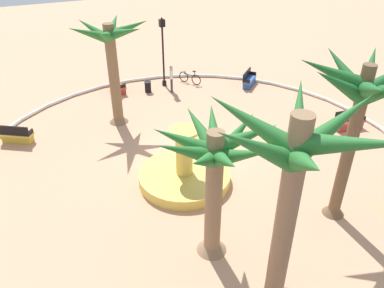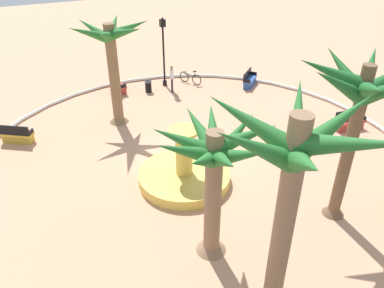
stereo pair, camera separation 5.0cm
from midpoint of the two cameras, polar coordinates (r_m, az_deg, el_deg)
ground_plane at (r=17.77m, az=0.52°, el=-1.76°), size 80.00×80.00×0.00m
plaza_curb at (r=17.72m, az=0.53°, el=-1.49°), size 20.37×20.37×0.20m
fountain at (r=15.95m, az=-1.07°, el=-4.61°), size 3.85×3.85×2.51m
palm_tree_near_fountain at (r=9.05m, az=15.00°, el=-4.72°), size 4.39×4.04×6.39m
palm_tree_by_curb at (r=13.07m, az=24.34°, el=6.21°), size 4.13×4.14×6.12m
palm_tree_mid_plaza at (r=10.98m, az=3.46°, el=-2.76°), size 3.76×3.74×4.83m
palm_tree_far_side at (r=19.57m, az=-11.92°, el=13.42°), size 4.00×3.79×5.53m
bench_west at (r=21.47m, az=22.64°, el=2.91°), size 1.65×0.71×1.00m
bench_north at (r=20.53m, az=-24.75°, el=1.10°), size 1.61×1.30×1.00m
bench_southeast at (r=25.43m, az=8.70°, el=9.37°), size 1.53×1.43×1.00m
bench_southwest at (r=24.75m, az=-11.03°, el=8.52°), size 0.70×1.65×1.00m
lamppost at (r=24.58m, az=-4.27°, el=14.38°), size 0.32×0.32×4.40m
trash_bin at (r=24.36m, az=-6.53°, el=8.63°), size 0.46×0.46×0.73m
bicycle_red_frame at (r=25.52m, az=-0.18°, el=9.90°), size 0.93×1.51×0.94m
person_cyclist_helmet at (r=24.08m, az=-2.99°, el=9.97°), size 0.30×0.50×1.70m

